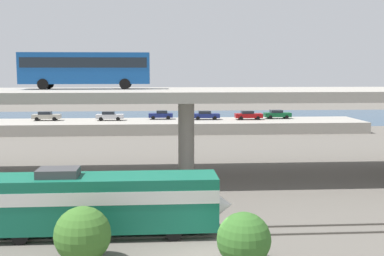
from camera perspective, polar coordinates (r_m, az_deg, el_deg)
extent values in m
cube|color=#59544C|center=(30.24, 1.26, -12.46)|extent=(110.00, 0.12, 0.12)
cube|color=#59544C|center=(31.68, 1.00, -11.55)|extent=(110.00, 0.12, 0.12)
cube|color=#14664C|center=(30.46, -10.66, -8.45)|extent=(14.19, 3.00, 3.20)
cube|color=silver|center=(30.31, -10.69, -7.40)|extent=(14.19, 3.04, 0.77)
cone|color=silver|center=(30.55, 2.85, -8.92)|extent=(1.93, 2.85, 2.85)
cube|color=black|center=(30.11, 0.10, -6.75)|extent=(1.93, 2.70, 1.02)
cube|color=#3F3F42|center=(30.41, -15.29, -5.02)|extent=(2.40, 1.80, 0.50)
cylinder|color=black|center=(32.01, -2.27, -10.57)|extent=(0.96, 0.18, 0.96)
cylinder|color=black|center=(29.45, -2.10, -12.13)|extent=(0.96, 0.18, 0.96)
cylinder|color=black|center=(32.97, -18.13, -10.39)|extent=(0.96, 0.18, 0.96)
cylinder|color=black|center=(30.49, -19.38, -11.85)|extent=(0.96, 0.18, 0.96)
cube|color=#9E998E|center=(45.33, -0.68, 3.92)|extent=(96.00, 12.13, 0.91)
cylinder|color=#9E998E|center=(45.72, -0.67, -1.23)|extent=(1.50, 1.50, 7.32)
cube|color=#14478C|center=(47.44, -12.27, 6.80)|extent=(12.00, 2.55, 2.90)
cube|color=black|center=(47.45, -12.28, 7.43)|extent=(11.52, 2.59, 0.93)
cube|color=black|center=(48.64, -19.28, 6.98)|extent=(0.08, 2.30, 1.74)
cylinder|color=black|center=(46.94, -16.95, 4.89)|extent=(1.00, 0.26, 1.00)
cylinder|color=black|center=(49.31, -16.32, 4.99)|extent=(1.00, 0.26, 1.00)
cylinder|color=black|center=(45.87, -7.82, 5.09)|extent=(1.00, 0.26, 1.00)
cylinder|color=black|center=(48.28, -7.63, 5.17)|extent=(1.00, 0.26, 1.00)
cube|color=#9E998E|center=(80.76, -2.13, 0.24)|extent=(62.21, 10.63, 1.76)
cube|color=navy|center=(83.05, -3.67, 1.49)|extent=(4.05, 1.83, 0.70)
cube|color=#1E232B|center=(83.00, -3.53, 1.89)|extent=(1.78, 1.61, 0.48)
cylinder|color=black|center=(82.22, -4.54, 1.18)|extent=(0.64, 0.20, 0.64)
cylinder|color=black|center=(83.95, -4.53, 1.30)|extent=(0.64, 0.20, 0.64)
cylinder|color=black|center=(82.24, -2.78, 1.20)|extent=(0.64, 0.20, 0.64)
cylinder|color=black|center=(83.97, -2.81, 1.31)|extent=(0.64, 0.20, 0.64)
cube|color=#9E998C|center=(84.15, -16.55, 1.29)|extent=(4.55, 1.71, 0.70)
cube|color=#1E232B|center=(84.14, -16.71, 1.69)|extent=(2.00, 1.50, 0.48)
cylinder|color=black|center=(84.67, -15.49, 1.12)|extent=(0.64, 0.20, 0.64)
cylinder|color=black|center=(83.09, -15.71, 1.01)|extent=(0.64, 0.20, 0.64)
cylinder|color=black|center=(85.28, -17.35, 1.10)|extent=(0.64, 0.20, 0.64)
cylinder|color=black|center=(83.71, -17.60, 0.99)|extent=(0.64, 0.20, 0.64)
cube|color=#B7B7BC|center=(81.94, -9.52, 1.34)|extent=(4.49, 1.71, 0.70)
cube|color=#1E232B|center=(81.90, -9.69, 1.75)|extent=(1.98, 1.50, 0.48)
cylinder|color=black|center=(82.65, -8.51, 1.16)|extent=(0.64, 0.20, 0.64)
cylinder|color=black|center=(81.04, -8.59, 1.05)|extent=(0.64, 0.20, 0.64)
cylinder|color=black|center=(82.92, -10.42, 1.14)|extent=(0.64, 0.20, 0.64)
cylinder|color=black|center=(81.31, -10.55, 1.03)|extent=(0.64, 0.20, 0.64)
cube|color=#0C4C26|center=(85.16, 9.90, 1.53)|extent=(4.51, 1.88, 0.70)
cube|color=#1E232B|center=(85.05, 9.76, 1.93)|extent=(1.98, 1.65, 0.48)
cylinder|color=black|center=(86.40, 10.65, 1.36)|extent=(0.64, 0.20, 0.64)
cylinder|color=black|center=(84.68, 10.96, 1.24)|extent=(0.64, 0.20, 0.64)
cylinder|color=black|center=(85.73, 8.84, 1.35)|extent=(0.64, 0.20, 0.64)
cylinder|color=black|center=(84.00, 9.12, 1.24)|extent=(0.64, 0.20, 0.64)
cube|color=maroon|center=(82.75, 6.60, 1.44)|extent=(4.55, 1.82, 0.70)
cube|color=#1E232B|center=(82.66, 6.45, 1.84)|extent=(2.00, 1.60, 0.48)
cylinder|color=black|center=(83.90, 7.43, 1.26)|extent=(0.64, 0.20, 0.64)
cylinder|color=black|center=(82.22, 7.67, 1.14)|extent=(0.64, 0.20, 0.64)
cylinder|color=black|center=(83.38, 5.53, 1.25)|extent=(0.64, 0.20, 0.64)
cylinder|color=black|center=(81.69, 5.73, 1.13)|extent=(0.64, 0.20, 0.64)
cube|color=navy|center=(82.22, 1.62, 1.45)|extent=(4.56, 1.84, 0.70)
cube|color=#1E232B|center=(82.15, 1.46, 1.85)|extent=(2.01, 1.62, 0.48)
cylinder|color=black|center=(83.27, 2.53, 1.27)|extent=(0.64, 0.20, 0.64)
cylinder|color=black|center=(81.55, 2.67, 1.15)|extent=(0.64, 0.20, 0.64)
cylinder|color=black|center=(82.99, 0.59, 1.25)|extent=(0.64, 0.20, 0.64)
cylinder|color=black|center=(81.26, 0.69, 1.14)|extent=(0.64, 0.20, 0.64)
cube|color=navy|center=(103.72, -2.56, 1.19)|extent=(140.00, 36.00, 0.01)
sphere|color=#3A6C27|center=(26.70, -12.61, -12.02)|extent=(2.98, 2.98, 2.98)
sphere|color=#356A28|center=(25.83, 6.04, -12.75)|extent=(2.80, 2.80, 2.80)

